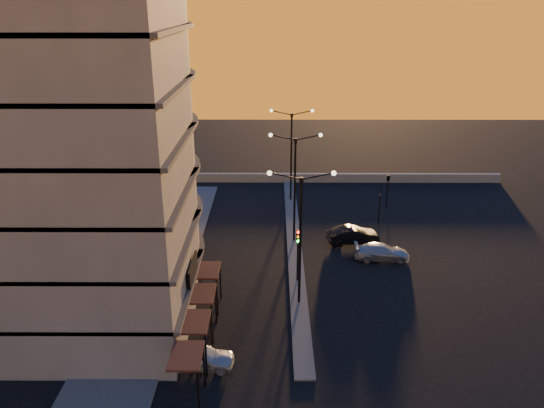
{
  "coord_description": "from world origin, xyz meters",
  "views": [
    {
      "loc": [
        -1.7,
        -31.46,
        19.39
      ],
      "look_at": [
        -1.88,
        7.27,
        4.49
      ],
      "focal_mm": 35.0,
      "sensor_mm": 36.0,
      "label": 1
    }
  ],
  "objects_px": {
    "streetlamp_mid": "(295,180)",
    "car_hatchback": "(200,357)",
    "car_sedan": "(353,235)",
    "traffic_light_main": "(298,247)",
    "car_wagon": "(382,252)"
  },
  "relations": [
    {
      "from": "car_hatchback",
      "to": "car_sedan",
      "type": "distance_m",
      "value": 19.73
    },
    {
      "from": "traffic_light_main",
      "to": "car_sedan",
      "type": "height_order",
      "value": "traffic_light_main"
    },
    {
      "from": "traffic_light_main",
      "to": "car_wagon",
      "type": "height_order",
      "value": "traffic_light_main"
    },
    {
      "from": "traffic_light_main",
      "to": "car_sedan",
      "type": "xyz_separation_m",
      "value": [
        5.0,
        6.84,
        -2.17
      ]
    },
    {
      "from": "car_sedan",
      "to": "traffic_light_main",
      "type": "bearing_deg",
      "value": 135.23
    },
    {
      "from": "streetlamp_mid",
      "to": "car_sedan",
      "type": "bearing_deg",
      "value": -3.33
    },
    {
      "from": "traffic_light_main",
      "to": "car_hatchback",
      "type": "xyz_separation_m",
      "value": [
        -5.86,
        -9.64,
        -2.23
      ]
    },
    {
      "from": "car_sedan",
      "to": "car_wagon",
      "type": "bearing_deg",
      "value": -156.64
    },
    {
      "from": "streetlamp_mid",
      "to": "traffic_light_main",
      "type": "relative_size",
      "value": 2.24
    },
    {
      "from": "streetlamp_mid",
      "to": "traffic_light_main",
      "type": "height_order",
      "value": "streetlamp_mid"
    },
    {
      "from": "streetlamp_mid",
      "to": "car_sedan",
      "type": "relative_size",
      "value": 2.18
    },
    {
      "from": "traffic_light_main",
      "to": "car_sedan",
      "type": "bearing_deg",
      "value": 53.82
    },
    {
      "from": "streetlamp_mid",
      "to": "traffic_light_main",
      "type": "xyz_separation_m",
      "value": [
        0.0,
        -7.13,
        -2.7
      ]
    },
    {
      "from": "streetlamp_mid",
      "to": "car_hatchback",
      "type": "relative_size",
      "value": 2.47
    },
    {
      "from": "streetlamp_mid",
      "to": "traffic_light_main",
      "type": "distance_m",
      "value": 7.62
    }
  ]
}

